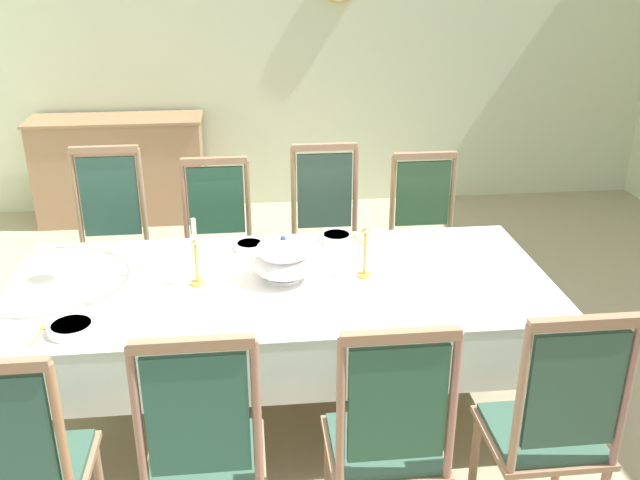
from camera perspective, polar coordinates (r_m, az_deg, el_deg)
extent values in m
cube|color=tan|center=(3.79, -2.85, -13.82)|extent=(7.12, 6.37, 0.04)
cube|color=beige|center=(6.29, -5.06, 17.19)|extent=(7.12, 0.08, 3.25)
cylinder|color=#9A6954|center=(3.35, -23.61, -13.55)|extent=(0.07, 0.07, 0.72)
cylinder|color=#9F775E|center=(3.45, 17.89, -11.46)|extent=(0.07, 0.07, 0.72)
cylinder|color=#957650|center=(4.10, -20.14, -5.97)|extent=(0.07, 0.07, 0.72)
cylinder|color=#9E7656|center=(4.19, 13.02, -4.49)|extent=(0.07, 0.07, 0.72)
cube|color=#947550|center=(3.42, -3.07, -4.40)|extent=(2.44, 1.00, 0.08)
cube|color=#977154|center=(3.39, -3.09, -3.58)|extent=(2.56, 1.12, 0.03)
cube|color=white|center=(3.38, -3.10, -3.32)|extent=(2.58, 1.14, 0.00)
cube|color=white|center=(2.97, -2.39, -10.80)|extent=(2.58, 0.00, 0.30)
cube|color=white|center=(3.96, -3.53, -1.73)|extent=(2.58, 0.00, 0.30)
cube|color=white|center=(3.63, -23.78, -6.19)|extent=(0.00, 1.14, 0.30)
cube|color=white|center=(3.74, 17.04, -4.36)|extent=(0.00, 1.14, 0.30)
cube|color=#977154|center=(2.90, -22.47, -17.12)|extent=(0.44, 0.42, 0.03)
cube|color=#335646|center=(2.89, -22.55, -16.74)|extent=(0.40, 0.38, 0.02)
cylinder|color=#9D714C|center=(2.53, -20.26, -14.82)|extent=(0.03, 0.03, 0.57)
cylinder|color=#976D57|center=(4.31, -14.12, -5.78)|extent=(0.04, 0.04, 0.45)
cylinder|color=#97685D|center=(4.39, -19.06, -5.89)|extent=(0.04, 0.04, 0.45)
cylinder|color=#9B6751|center=(4.63, -13.59, -3.65)|extent=(0.04, 0.04, 0.45)
cylinder|color=#9D7A5E|center=(4.70, -18.19, -3.79)|extent=(0.04, 0.04, 0.45)
cube|color=#977154|center=(4.40, -16.58, -2.01)|extent=(0.44, 0.42, 0.03)
cube|color=#335646|center=(4.39, -16.62, -1.72)|extent=(0.40, 0.38, 0.02)
cylinder|color=#8D6E56|center=(4.42, -14.20, 3.12)|extent=(0.03, 0.03, 0.66)
cylinder|color=#987354|center=(4.49, -19.13, 2.86)|extent=(0.03, 0.03, 0.66)
cube|color=#2F574C|center=(4.44, -16.73, 3.39)|extent=(0.34, 0.02, 0.50)
cube|color=#977154|center=(4.35, -17.17, 7.04)|extent=(0.40, 0.04, 0.04)
cylinder|color=#97794C|center=(3.10, -12.47, -18.53)|extent=(0.04, 0.04, 0.45)
cylinder|color=#946A52|center=(3.07, -5.04, -18.37)|extent=(0.04, 0.04, 0.45)
cube|color=#977154|center=(2.79, -9.20, -17.28)|extent=(0.44, 0.42, 0.03)
cube|color=#335646|center=(2.77, -9.23, -16.89)|extent=(0.40, 0.38, 0.02)
cylinder|color=#946B5A|center=(2.47, -14.53, -14.50)|extent=(0.03, 0.03, 0.61)
cylinder|color=#956958|center=(2.43, -5.14, -14.30)|extent=(0.03, 0.03, 0.61)
cube|color=#2D5B4D|center=(2.42, -9.91, -13.87)|extent=(0.34, 0.02, 0.46)
cube|color=#977154|center=(2.27, -10.38, -8.31)|extent=(0.40, 0.04, 0.04)
cylinder|color=#8D6D4F|center=(4.26, -5.56, -5.48)|extent=(0.04, 0.04, 0.45)
cylinder|color=#997A55|center=(4.28, -10.68, -5.68)|extent=(0.04, 0.04, 0.45)
cylinder|color=#A0794E|center=(4.58, -5.65, -3.35)|extent=(0.04, 0.04, 0.45)
cylinder|color=#98694F|center=(4.60, -10.39, -3.54)|extent=(0.04, 0.04, 0.45)
cube|color=#977154|center=(4.33, -8.24, -1.69)|extent=(0.44, 0.42, 0.03)
cube|color=#335646|center=(4.31, -8.26, -1.39)|extent=(0.40, 0.38, 0.02)
cylinder|color=#936D50|center=(4.39, -5.85, 2.96)|extent=(0.03, 0.03, 0.57)
cylinder|color=#9F6B5A|center=(4.40, -10.94, 2.73)|extent=(0.03, 0.03, 0.57)
cube|color=#2B5845|center=(4.38, -8.42, 3.20)|extent=(0.34, 0.02, 0.43)
cube|color=#977154|center=(4.30, -8.62, 6.39)|extent=(0.40, 0.04, 0.04)
cylinder|color=#926D50|center=(3.08, 0.69, -18.05)|extent=(0.04, 0.04, 0.45)
cylinder|color=#9B675C|center=(3.14, 7.92, -17.40)|extent=(0.04, 0.04, 0.45)
cube|color=#977154|center=(2.82, 5.17, -16.46)|extent=(0.44, 0.42, 0.03)
cube|color=#335646|center=(2.81, 5.18, -16.08)|extent=(0.40, 0.38, 0.02)
cylinder|color=#9C715A|center=(2.45, 1.69, -14.04)|extent=(0.03, 0.03, 0.60)
cylinder|color=#996B5C|center=(2.53, 10.72, -13.23)|extent=(0.03, 0.03, 0.60)
cube|color=#2D5A41|center=(2.47, 6.31, -13.11)|extent=(0.34, 0.02, 0.45)
cube|color=#977154|center=(2.32, 6.60, -7.74)|extent=(0.40, 0.04, 0.04)
cylinder|color=#956E52|center=(4.32, 3.43, -5.04)|extent=(0.04, 0.04, 0.45)
cylinder|color=#926850|center=(4.27, -1.62, -5.31)|extent=(0.04, 0.04, 0.45)
cylinder|color=#9B7B4D|center=(4.63, 2.71, -2.96)|extent=(0.04, 0.04, 0.45)
cylinder|color=#95764C|center=(4.59, -1.99, -3.19)|extent=(0.04, 0.04, 0.45)
cube|color=#977154|center=(4.35, 0.65, -1.31)|extent=(0.44, 0.42, 0.03)
cube|color=#335646|center=(4.34, 0.65, -1.01)|extent=(0.40, 0.38, 0.02)
cylinder|color=#976853|center=(4.43, 2.89, 3.70)|extent=(0.03, 0.03, 0.63)
cylinder|color=#99744E|center=(4.38, -2.16, 3.52)|extent=(0.03, 0.03, 0.63)
cube|color=#385248|center=(4.39, 0.38, 4.00)|extent=(0.34, 0.02, 0.48)
cube|color=#977154|center=(4.31, 0.38, 7.58)|extent=(0.40, 0.04, 0.04)
cylinder|color=#927155|center=(3.20, 12.44, -16.86)|extent=(0.04, 0.04, 0.45)
cylinder|color=#9A7455|center=(3.33, 18.90, -15.90)|extent=(0.04, 0.04, 0.45)
cube|color=#977154|center=(2.99, 17.50, -14.97)|extent=(0.44, 0.42, 0.03)
cube|color=#335646|center=(2.98, 17.55, -14.60)|extent=(0.40, 0.38, 0.02)
cylinder|color=#9D775D|center=(2.60, 15.91, -12.53)|extent=(0.03, 0.03, 0.61)
cylinder|color=#91695E|center=(2.76, 23.61, -11.44)|extent=(0.03, 0.03, 0.61)
cube|color=#335543|center=(2.66, 19.97, -11.45)|extent=(0.34, 0.02, 0.46)
cube|color=#977154|center=(2.52, 20.81, -6.29)|extent=(0.40, 0.04, 0.04)
cylinder|color=#9D6F5D|center=(4.46, 11.46, -4.54)|extent=(0.04, 0.04, 0.45)
cylinder|color=#927057|center=(4.36, 6.67, -4.85)|extent=(0.04, 0.04, 0.45)
cylinder|color=#967855|center=(4.76, 10.21, -2.56)|extent=(0.04, 0.04, 0.45)
cylinder|color=#9F724B|center=(4.68, 5.73, -2.81)|extent=(0.04, 0.04, 0.45)
cube|color=#977154|center=(4.46, 8.70, -0.93)|extent=(0.44, 0.42, 0.03)
cube|color=#335646|center=(4.45, 8.72, -0.65)|extent=(0.40, 0.38, 0.02)
cylinder|color=#8E7456|center=(4.57, 10.70, 3.48)|extent=(0.03, 0.03, 0.56)
cylinder|color=#A0764D|center=(4.48, 5.91, 3.34)|extent=(0.03, 0.03, 0.56)
cube|color=#375C40|center=(4.51, 8.35, 3.75)|extent=(0.34, 0.02, 0.42)
cube|color=#977154|center=(4.44, 8.53, 6.81)|extent=(0.40, 0.04, 0.04)
cylinder|color=silver|center=(3.38, -2.93, -3.13)|extent=(0.16, 0.16, 0.02)
ellipsoid|color=silver|center=(3.35, -2.95, -1.96)|extent=(0.29, 0.29, 0.13)
ellipsoid|color=silver|center=(3.32, -2.98, -0.77)|extent=(0.26, 0.26, 0.10)
sphere|color=#385786|center=(3.29, -3.00, 0.13)|extent=(0.03, 0.03, 0.03)
cylinder|color=gold|center=(3.39, -9.90, -3.45)|extent=(0.07, 0.07, 0.02)
cylinder|color=gold|center=(3.34, -10.02, -1.77)|extent=(0.02, 0.02, 0.20)
cone|color=gold|center=(3.30, -10.15, -0.08)|extent=(0.04, 0.04, 0.02)
cylinder|color=silver|center=(3.27, -10.22, 0.88)|extent=(0.02, 0.02, 0.10)
cylinder|color=gold|center=(3.42, 3.62, -2.85)|extent=(0.07, 0.07, 0.02)
cylinder|color=gold|center=(3.37, 3.67, -1.02)|extent=(0.02, 0.02, 0.22)
cone|color=gold|center=(3.32, 3.72, 0.82)|extent=(0.04, 0.04, 0.02)
cylinder|color=silver|center=(3.30, 3.75, 1.78)|extent=(0.02, 0.02, 0.10)
cylinder|color=silver|center=(3.12, -19.53, -6.74)|extent=(0.20, 0.20, 0.04)
cylinder|color=silver|center=(3.12, -19.54, -6.65)|extent=(0.16, 0.16, 0.03)
torus|color=#385786|center=(3.11, -19.57, -6.49)|extent=(0.19, 0.19, 0.01)
cylinder|color=silver|center=(3.82, 1.34, 0.22)|extent=(0.17, 0.17, 0.04)
cylinder|color=silver|center=(3.82, 1.34, 0.30)|extent=(0.14, 0.14, 0.03)
torus|color=#385786|center=(3.81, 1.35, 0.44)|extent=(0.17, 0.17, 0.01)
cylinder|color=silver|center=(3.73, -5.75, -0.48)|extent=(0.16, 0.16, 0.04)
cylinder|color=silver|center=(3.73, -5.75, -0.41)|extent=(0.13, 0.13, 0.03)
torus|color=#385786|center=(3.72, -5.76, -0.27)|extent=(0.15, 0.15, 0.01)
cube|color=gold|center=(3.13, -22.02, -7.31)|extent=(0.03, 0.14, 0.00)
ellipsoid|color=gold|center=(3.20, -21.49, -6.54)|extent=(0.03, 0.05, 0.01)
cube|color=gold|center=(3.81, 3.28, -0.10)|extent=(0.04, 0.14, 0.00)
ellipsoid|color=gold|center=(3.88, 2.78, 0.38)|extent=(0.03, 0.05, 0.01)
cube|color=#977154|center=(6.30, -15.88, 5.41)|extent=(1.40, 0.44, 0.88)
cube|color=#906F4E|center=(6.19, -16.33, 9.39)|extent=(1.44, 0.48, 0.02)
cube|color=#927D5F|center=(6.46, -12.51, 6.18)|extent=(0.59, 0.01, 0.70)
cube|color=#8B654D|center=(6.58, -18.60, 5.81)|extent=(0.59, 0.01, 0.70)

